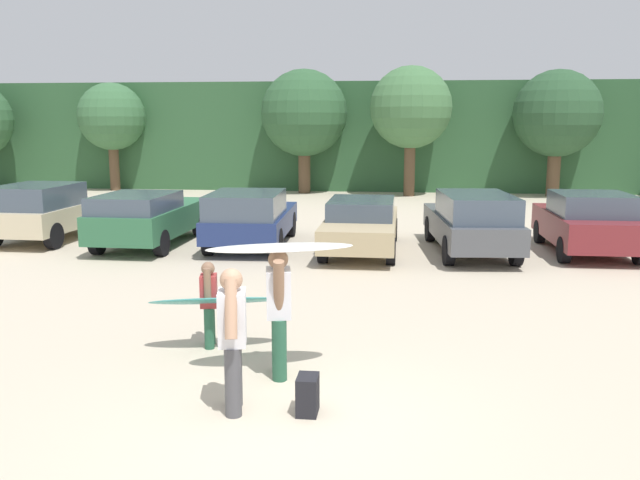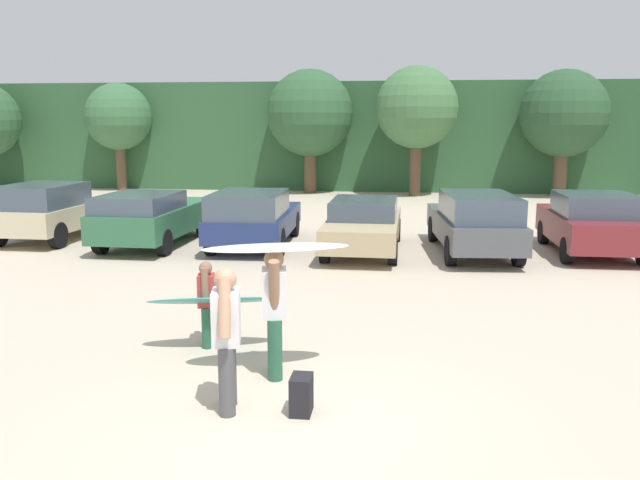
# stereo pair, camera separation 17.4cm
# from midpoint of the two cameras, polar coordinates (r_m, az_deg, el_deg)

# --- Properties ---
(ground_plane) EXTENTS (120.00, 120.00, 0.00)m
(ground_plane) POSITION_cam_midpoint_polar(r_m,az_deg,el_deg) (7.75, -3.44, -15.28)
(ground_plane) COLOR beige
(hillside_ridge) EXTENTS (108.00, 12.00, 5.16)m
(hillside_ridge) POSITION_cam_midpoint_polar(r_m,az_deg,el_deg) (37.54, 4.59, 9.02)
(hillside_ridge) COLOR #2D5633
(hillside_ridge) RESTS_ON ground_plane
(tree_center) EXTENTS (3.20, 3.20, 5.13)m
(tree_center) POSITION_cam_midpoint_polar(r_m,az_deg,el_deg) (33.79, -17.61, 10.02)
(tree_center) COLOR brown
(tree_center) RESTS_ON ground_plane
(tree_right) EXTENTS (3.97, 3.97, 5.67)m
(tree_right) POSITION_cam_midpoint_polar(r_m,az_deg,el_deg) (31.03, -1.53, 10.81)
(tree_right) COLOR brown
(tree_right) RESTS_ON ground_plane
(tree_left) EXTENTS (3.62, 3.62, 5.73)m
(tree_left) POSITION_cam_midpoint_polar(r_m,az_deg,el_deg) (30.02, 7.64, 11.17)
(tree_left) COLOR brown
(tree_left) RESTS_ON ground_plane
(tree_far_right) EXTENTS (3.79, 3.79, 5.55)m
(tree_far_right) POSITION_cam_midpoint_polar(r_m,az_deg,el_deg) (31.23, 19.55, 10.16)
(tree_far_right) COLOR brown
(tree_far_right) RESTS_ON ground_plane
(parked_car_champagne) EXTENTS (2.04, 3.98, 1.62)m
(parked_car_champagne) POSITION_cam_midpoint_polar(r_m,az_deg,el_deg) (20.12, -22.82, 2.36)
(parked_car_champagne) COLOR beige
(parked_car_champagne) RESTS_ON ground_plane
(parked_car_forest_green) EXTENTS (1.98, 4.63, 1.49)m
(parked_car_forest_green) POSITION_cam_midpoint_polar(r_m,az_deg,el_deg) (18.42, -14.80, 1.96)
(parked_car_forest_green) COLOR #2D6642
(parked_car_forest_green) RESTS_ON ground_plane
(parked_car_navy) EXTENTS (2.09, 4.55, 1.54)m
(parked_car_navy) POSITION_cam_midpoint_polar(r_m,az_deg,el_deg) (17.72, -6.27, 2.00)
(parked_car_navy) COLOR navy
(parked_car_navy) RESTS_ON ground_plane
(parked_car_tan) EXTENTS (1.88, 4.82, 1.34)m
(parked_car_tan) POSITION_cam_midpoint_polar(r_m,az_deg,el_deg) (17.18, 3.28, 1.42)
(parked_car_tan) COLOR tan
(parked_car_tan) RESTS_ON ground_plane
(parked_car_dark_gray) EXTENTS (2.14, 4.93, 1.59)m
(parked_car_dark_gray) POSITION_cam_midpoint_polar(r_m,az_deg,el_deg) (17.09, 12.62, 1.59)
(parked_car_dark_gray) COLOR #4C4F54
(parked_car_dark_gray) RESTS_ON ground_plane
(parked_car_maroon) EXTENTS (1.97, 4.05, 1.57)m
(parked_car_maroon) POSITION_cam_midpoint_polar(r_m,az_deg,el_deg) (18.06, 21.78, 1.44)
(parked_car_maroon) COLOR maroon
(parked_car_maroon) RESTS_ON ground_plane
(person_adult) EXTENTS (0.39, 0.73, 1.71)m
(person_adult) POSITION_cam_midpoint_polar(r_m,az_deg,el_deg) (8.69, -4.15, -5.62)
(person_adult) COLOR #26593F
(person_adult) RESTS_ON ground_plane
(person_child) EXTENTS (0.29, 0.47, 1.29)m
(person_child) POSITION_cam_midpoint_polar(r_m,az_deg,el_deg) (10.02, -10.02, -5.01)
(person_child) COLOR #26593F
(person_child) RESTS_ON ground_plane
(person_companion) EXTENTS (0.39, 0.79, 1.70)m
(person_companion) POSITION_cam_midpoint_polar(r_m,az_deg,el_deg) (7.73, -8.18, -7.79)
(person_companion) COLOR #4C4C51
(person_companion) RESTS_ON ground_plane
(surfboard_white) EXTENTS (1.98, 1.07, 0.08)m
(surfboard_white) POSITION_cam_midpoint_polar(r_m,az_deg,el_deg) (8.49, -4.01, -0.66)
(surfboard_white) COLOR white
(surfboard_teal) EXTENTS (2.05, 0.96, 0.27)m
(surfboard_teal) POSITION_cam_midpoint_polar(r_m,az_deg,el_deg) (9.88, -9.36, -5.18)
(surfboard_teal) COLOR teal
(backpack_dropped) EXTENTS (0.24, 0.34, 0.45)m
(backpack_dropped) POSITION_cam_midpoint_polar(r_m,az_deg,el_deg) (7.84, -1.73, -13.15)
(backpack_dropped) COLOR black
(backpack_dropped) RESTS_ON ground_plane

